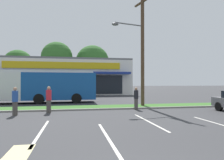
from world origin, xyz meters
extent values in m
cube|color=#386B28|center=(0.00, 14.00, 0.06)|extent=(56.00, 2.20, 0.12)
cube|color=gray|center=(0.00, 12.78, 0.06)|extent=(56.00, 0.24, 0.12)
cube|color=silver|center=(-2.51, 6.51, 0.00)|extent=(0.12, 4.80, 0.01)
cube|color=silver|center=(0.09, 5.09, 0.00)|extent=(0.12, 4.80, 0.01)
cube|color=silver|center=(2.75, 7.67, 0.00)|extent=(0.12, 4.80, 0.01)
cube|color=silver|center=(5.95, 6.14, 0.00)|extent=(0.12, 4.80, 0.01)
cube|color=beige|center=(-2.76, 3.86, 0.00)|extent=(0.70, 1.60, 0.01)
cube|color=silver|center=(-2.64, 36.28, 2.91)|extent=(22.34, 12.36, 5.81)
cube|color=black|center=(-2.64, 30.06, 1.74)|extent=(18.77, 0.08, 3.02)
cube|color=navy|center=(-2.64, 29.40, 3.60)|extent=(21.00, 1.40, 0.35)
cube|color=gold|center=(-2.64, 30.02, 4.77)|extent=(17.88, 0.16, 1.05)
cube|color=slate|center=(-2.64, 36.28, 5.96)|extent=(22.34, 12.36, 0.30)
cylinder|color=#473323|center=(-13.46, 46.70, 1.90)|extent=(0.44, 0.44, 3.81)
sphere|color=#2D6026|center=(-13.46, 46.70, 6.25)|extent=(6.51, 6.51, 6.51)
cylinder|color=#473323|center=(-4.76, 43.87, 2.55)|extent=(0.44, 0.44, 5.10)
sphere|color=#2D6026|center=(-4.76, 43.87, 7.66)|extent=(6.82, 6.82, 6.82)
cylinder|color=#473323|center=(3.22, 45.04, 1.99)|extent=(0.44, 0.44, 3.99)
sphere|color=#2D6026|center=(3.22, 45.04, 6.90)|extent=(7.75, 7.75, 7.75)
cylinder|color=#4C3826|center=(4.64, 14.06, 4.81)|extent=(0.30, 0.30, 9.62)
cube|color=#4C3826|center=(4.64, 14.06, 9.02)|extent=(0.70, 2.37, 0.14)
cylinder|color=#59595B|center=(3.38, 13.76, 6.92)|extent=(2.55, 0.71, 0.10)
ellipsoid|color=#59595B|center=(2.12, 13.45, 6.77)|extent=(0.56, 0.32, 0.24)
cube|color=#144793|center=(-2.51, 19.15, 1.70)|extent=(7.15, 2.68, 2.70)
cube|color=silver|center=(-5.42, 19.10, 3.15)|extent=(12.45, 2.52, 0.20)
cube|color=black|center=(-5.44, 20.40, 2.19)|extent=(11.89, 0.28, 1.19)
cylinder|color=black|center=(-4.43, 17.94, 0.50)|extent=(1.01, 0.32, 1.00)
cylinder|color=black|center=(-4.47, 20.29, 0.50)|extent=(1.01, 0.32, 1.00)
cylinder|color=black|center=(-0.87, 18.01, 0.50)|extent=(1.01, 0.32, 1.00)
cylinder|color=black|center=(-0.91, 20.36, 0.50)|extent=(1.01, 0.32, 1.00)
cube|color=black|center=(-3.63, 25.11, 0.63)|extent=(4.27, 1.87, 0.62)
cube|color=black|center=(-3.41, 25.11, 1.18)|extent=(1.92, 1.64, 0.48)
cylinder|color=black|center=(-4.95, 24.22, 0.32)|extent=(0.64, 0.22, 0.64)
cylinder|color=black|center=(-4.95, 26.00, 0.32)|extent=(0.64, 0.22, 0.64)
cylinder|color=black|center=(-2.31, 24.22, 0.32)|extent=(0.64, 0.22, 0.64)
cylinder|color=black|center=(-2.31, 26.00, 0.32)|extent=(0.64, 0.22, 0.64)
cylinder|color=black|center=(9.24, 10.57, 0.32)|extent=(0.22, 0.64, 0.64)
cylinder|color=#47423D|center=(-2.83, 11.93, 0.44)|extent=(0.31, 0.31, 0.87)
cylinder|color=red|center=(-2.83, 11.93, 1.22)|extent=(0.36, 0.36, 0.69)
sphere|color=tan|center=(-2.83, 11.93, 1.69)|extent=(0.24, 0.24, 0.24)
cylinder|color=#47423D|center=(3.56, 12.46, 0.41)|extent=(0.29, 0.29, 0.82)
cylinder|color=black|center=(3.56, 12.46, 1.15)|extent=(0.34, 0.34, 0.65)
sphere|color=tan|center=(3.56, 12.46, 1.59)|extent=(0.23, 0.23, 0.23)
cylinder|color=#47423D|center=(-4.78, 11.17, 0.43)|extent=(0.31, 0.31, 0.86)
cylinder|color=#264C99|center=(-4.78, 11.17, 1.20)|extent=(0.36, 0.36, 0.68)
sphere|color=tan|center=(-4.78, 11.17, 1.67)|extent=(0.24, 0.24, 0.24)
camera|label=1|loc=(-1.19, -2.56, 2.07)|focal=32.70mm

